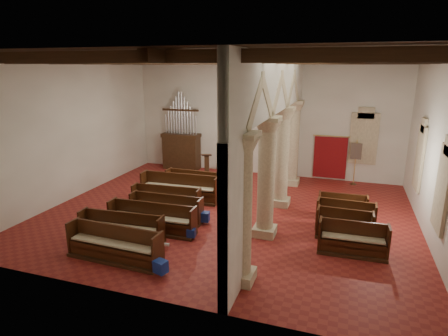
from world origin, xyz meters
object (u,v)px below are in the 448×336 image
nave_pew_0 (115,249)px  processional_banner (355,169)px  pipe_organ (181,145)px  aisle_pew_0 (352,244)px  lectern (207,167)px

nave_pew_0 → processional_banner: bearing=58.3°
nave_pew_0 → pipe_organ: bearing=105.7°
processional_banner → aisle_pew_0: bearing=-88.8°
processional_banner → pipe_organ: bearing=-178.4°
lectern → processional_banner: processional_banner is taller
processional_banner → nave_pew_0: processional_banner is taller
pipe_organ → processional_banner: size_ratio=1.99×
lectern → nave_pew_0: lectern is taller
pipe_organ → lectern: (1.90, -1.02, -0.84)m
lectern → aisle_pew_0: size_ratio=0.61×
pipe_organ → aisle_pew_0: size_ratio=2.12×
pipe_organ → nave_pew_0: 10.44m
lectern → aisle_pew_0: lectern is taller
pipe_organ → lectern: size_ratio=3.46×
aisle_pew_0 → nave_pew_0: bearing=-160.0°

